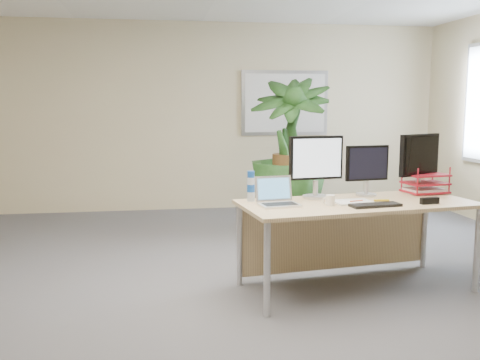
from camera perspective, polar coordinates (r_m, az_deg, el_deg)
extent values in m
plane|color=#4C4C51|center=(4.15, 1.36, -13.66)|extent=(8.00, 8.00, 0.00)
cube|color=beige|center=(7.82, -3.90, 6.73)|extent=(7.00, 0.04, 2.70)
cube|color=#B3B3B8|center=(7.99, 4.80, 8.18)|extent=(1.30, 0.03, 0.95)
cube|color=silver|center=(7.97, 4.84, 8.18)|extent=(1.20, 0.01, 0.85)
cube|color=tan|center=(4.51, 12.43, -2.50)|extent=(2.01, 1.05, 0.03)
cube|color=tan|center=(4.91, 10.18, -5.97)|extent=(1.81, 0.26, 0.59)
cylinder|color=silver|center=(3.92, 2.90, -9.50)|extent=(0.05, 0.05, 0.71)
cylinder|color=silver|center=(4.82, 23.98, -6.84)|extent=(0.05, 0.05, 0.71)
cylinder|color=silver|center=(4.57, -0.06, -6.92)|extent=(0.05, 0.05, 0.71)
cylinder|color=silver|center=(5.36, 19.06, -5.11)|extent=(0.05, 0.05, 0.71)
imported|color=#183814|center=(6.52, 5.21, 1.14)|extent=(1.11, 1.11, 1.50)
cylinder|color=silver|center=(4.63, 8.03, -1.78)|extent=(0.22, 0.22, 0.02)
cylinder|color=silver|center=(4.62, 8.05, -0.85)|extent=(0.04, 0.04, 0.13)
cube|color=black|center=(4.58, 8.11, 2.37)|extent=(0.48, 0.11, 0.37)
cube|color=silver|center=(4.56, 8.26, 2.33)|extent=(0.43, 0.06, 0.33)
cylinder|color=silver|center=(4.83, 13.29, -1.53)|extent=(0.18, 0.18, 0.02)
cylinder|color=silver|center=(4.82, 13.32, -0.79)|extent=(0.04, 0.04, 0.11)
cube|color=black|center=(4.79, 13.40, 1.77)|extent=(0.40, 0.09, 0.31)
cube|color=black|center=(4.77, 13.54, 1.74)|extent=(0.36, 0.05, 0.27)
cylinder|color=silver|center=(5.08, 18.41, -1.24)|extent=(0.22, 0.22, 0.02)
cylinder|color=silver|center=(5.07, 18.45, -0.38)|extent=(0.04, 0.04, 0.13)
cube|color=black|center=(5.04, 18.58, 2.57)|extent=(0.46, 0.24, 0.37)
cube|color=black|center=(5.03, 18.83, 2.54)|extent=(0.40, 0.19, 0.33)
cube|color=silver|center=(4.25, 4.21, -2.66)|extent=(0.33, 0.25, 0.02)
cube|color=black|center=(4.24, 4.26, -2.56)|extent=(0.28, 0.17, 0.00)
cube|color=silver|center=(4.35, 3.60, -0.90)|extent=(0.31, 0.09, 0.20)
cube|color=#4E93CA|center=(4.35, 3.63, -0.92)|extent=(0.27, 0.07, 0.17)
cube|color=black|center=(4.34, 14.23, -2.61)|extent=(0.42, 0.19, 0.02)
cylinder|color=white|center=(4.31, 9.61, -2.13)|extent=(0.07, 0.07, 0.08)
torus|color=white|center=(4.30, 9.09, -2.15)|extent=(0.06, 0.02, 0.06)
cube|color=white|center=(4.47, 11.95, -2.30)|extent=(0.32, 0.25, 0.01)
cylinder|color=#CB4016|center=(4.46, 12.32, -2.19)|extent=(0.13, 0.05, 0.01)
cylinder|color=gold|center=(4.59, 14.86, -2.10)|extent=(0.13, 0.03, 0.02)
cylinder|color=silver|center=(4.43, 1.17, -0.99)|extent=(0.06, 0.06, 0.20)
cylinder|color=#174EAF|center=(4.41, 1.18, 0.63)|extent=(0.06, 0.06, 0.05)
cylinder|color=#174EAF|center=(4.43, 1.17, -0.88)|extent=(0.06, 0.06, 0.06)
cube|color=#A71423|center=(5.12, 19.10, -1.15)|extent=(0.39, 0.32, 0.02)
cube|color=#A71423|center=(5.11, 19.14, -0.30)|extent=(0.39, 0.32, 0.02)
cube|color=#A71423|center=(5.10, 19.18, 0.55)|extent=(0.39, 0.32, 0.02)
cube|color=white|center=(5.11, 19.11, -0.97)|extent=(0.36, 0.28, 0.02)
cube|color=black|center=(4.58, 19.56, -2.10)|extent=(0.16, 0.06, 0.05)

